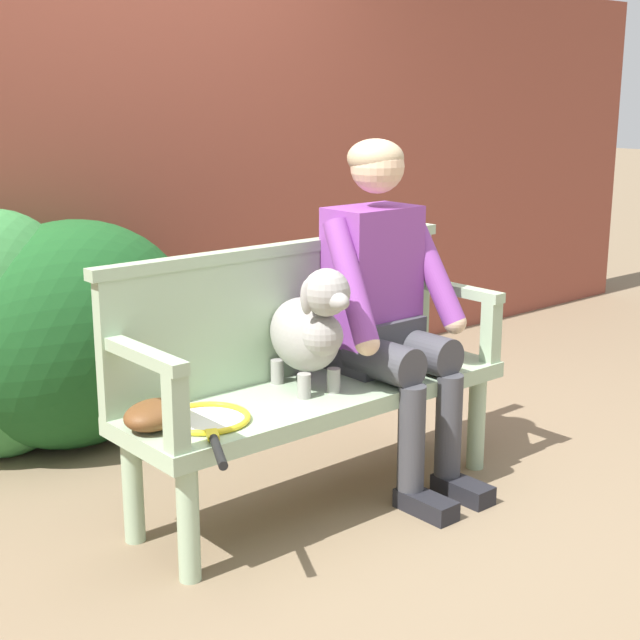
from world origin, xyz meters
TOP-DOWN VIEW (x-y plane):
  - ground_plane at (0.00, 0.00)m, footprint 40.00×40.00m
  - brick_garden_fence at (0.00, 1.51)m, footprint 8.00×0.30m
  - hedge_bush_mid_right at (-0.69, 1.18)m, footprint 0.76×0.53m
  - hedge_bush_mid_left at (-0.41, 1.11)m, footprint 1.10×0.73m
  - garden_bench at (0.00, 0.00)m, footprint 1.52×0.46m
  - bench_backrest at (0.00, 0.20)m, footprint 1.56×0.06m
  - bench_armrest_left_end at (-0.72, -0.08)m, footprint 0.06×0.46m
  - bench_armrest_right_end at (0.72, -0.08)m, footprint 0.06×0.46m
  - person_seated at (0.32, -0.01)m, footprint 0.56×0.63m
  - dog_on_bench at (-0.05, -0.01)m, footprint 0.27×0.46m
  - tennis_racket at (-0.52, -0.05)m, footprint 0.40×0.57m
  - baseball_glove at (-0.67, 0.02)m, footprint 0.26×0.24m

SIDE VIEW (x-z plane):
  - ground_plane at x=0.00m, z-range 0.00..0.00m
  - garden_bench at x=0.00m, z-range 0.16..0.60m
  - tennis_racket at x=-0.52m, z-range 0.44..0.47m
  - hedge_bush_mid_left at x=-0.41m, z-range 0.00..0.97m
  - baseball_glove at x=-0.67m, z-range 0.44..0.53m
  - hedge_bush_mid_right at x=-0.69m, z-range 0.00..1.03m
  - bench_armrest_left_end at x=-0.72m, z-range 0.50..0.78m
  - bench_armrest_right_end at x=0.72m, z-range 0.50..0.78m
  - dog_on_bench at x=-0.05m, z-range 0.44..0.90m
  - bench_backrest at x=0.00m, z-range 0.45..0.95m
  - person_seated at x=0.32m, z-range 0.06..1.38m
  - brick_garden_fence at x=0.00m, z-range 0.00..2.08m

